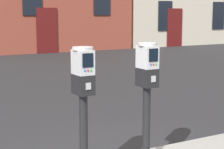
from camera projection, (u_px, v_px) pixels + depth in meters
parking_meter_near_kerb at (83, 88)px, 4.14m from camera, size 0.22×0.25×1.40m
parking_meter_twin_adjacent at (147, 81)px, 4.53m from camera, size 0.22×0.25×1.41m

